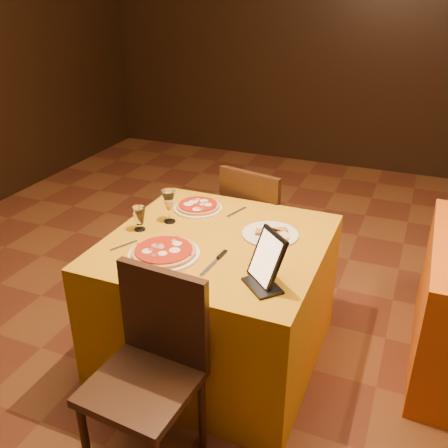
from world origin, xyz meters
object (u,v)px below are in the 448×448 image
at_px(main_table, 217,300).
at_px(tablet, 267,258).
at_px(chair_main_near, 142,386).
at_px(wine_glass, 169,206).
at_px(pizza_near, 164,253).
at_px(water_glass, 139,219).
at_px(chair_main_far, 263,228).
at_px(pizza_far, 198,207).

distance_m(main_table, tablet, 0.67).
bearing_deg(main_table, chair_main_near, -90.00).
height_order(main_table, tablet, tablet).
bearing_deg(chair_main_near, wine_glass, 114.49).
bearing_deg(pizza_near, chair_main_near, -72.24).
distance_m(wine_glass, tablet, 0.78).
bearing_deg(chair_main_near, tablet, 59.21).
bearing_deg(tablet, water_glass, -152.90).
bearing_deg(wine_glass, pizza_near, -66.15).
bearing_deg(chair_main_near, chair_main_far, 94.30).
xyz_separation_m(pizza_far, tablet, (0.61, -0.58, 0.10)).
bearing_deg(main_table, tablet, -37.52).
relative_size(chair_main_far, wine_glass, 4.79).
bearing_deg(chair_main_far, pizza_far, 74.56).
relative_size(chair_main_near, wine_glass, 4.79).
relative_size(pizza_near, water_glass, 2.70).
xyz_separation_m(pizza_far, water_glass, (-0.18, -0.36, 0.05)).
bearing_deg(pizza_near, main_table, 54.92).
height_order(main_table, wine_glass, wine_glass).
xyz_separation_m(water_glass, tablet, (0.79, -0.22, 0.06)).
height_order(pizza_far, wine_glass, wine_glass).
bearing_deg(pizza_far, wine_glass, -109.35).
bearing_deg(pizza_near, water_glass, 142.41).
distance_m(pizza_near, water_glass, 0.32).
xyz_separation_m(wine_glass, water_glass, (-0.10, -0.15, -0.03)).
bearing_deg(pizza_near, tablet, -3.15).
bearing_deg(main_table, chair_main_far, 90.00).
distance_m(chair_main_far, tablet, 1.20).
bearing_deg(chair_main_far, main_table, 102.11).
distance_m(chair_main_near, pizza_far, 1.17).
distance_m(chair_main_far, pizza_far, 0.63).
relative_size(water_glass, tablet, 0.53).
bearing_deg(water_glass, chair_main_near, -59.87).
xyz_separation_m(pizza_near, tablet, (0.53, -0.03, 0.10)).
relative_size(chair_main_near, pizza_near, 2.59).
xyz_separation_m(chair_main_near, pizza_far, (-0.25, 1.09, 0.31)).
distance_m(water_glass, tablet, 0.82).
distance_m(chair_main_near, tablet, 0.75).
xyz_separation_m(chair_main_far, tablet, (0.36, -1.06, 0.41)).
distance_m(main_table, pizza_near, 0.49).
bearing_deg(chair_main_near, pizza_near, 112.06).
xyz_separation_m(pizza_far, wine_glass, (-0.07, -0.21, 0.08)).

